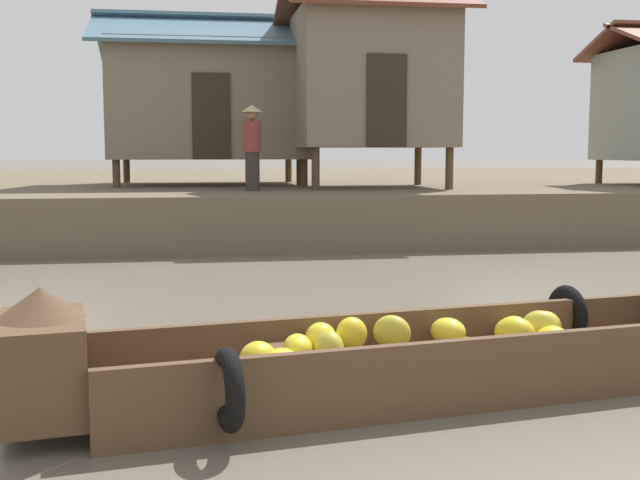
{
  "coord_description": "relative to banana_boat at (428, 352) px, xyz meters",
  "views": [
    {
      "loc": [
        -1.93,
        -1.51,
        1.8
      ],
      "look_at": [
        -0.68,
        6.12,
        0.93
      ],
      "focal_mm": 44.72,
      "sensor_mm": 36.0,
      "label": 1
    }
  ],
  "objects": [
    {
      "name": "ground_plane",
      "position": [
        0.21,
        5.93,
        -0.31
      ],
      "size": [
        300.0,
        300.0,
        0.0
      ],
      "primitive_type": "plane",
      "color": "#665B4C"
    },
    {
      "name": "riverbank_strip",
      "position": [
        0.21,
        17.98,
        0.2
      ],
      "size": [
        160.0,
        20.0,
        1.02
      ],
      "primitive_type": "cube",
      "color": "brown",
      "rests_on": "ground"
    },
    {
      "name": "banana_boat",
      "position": [
        0.0,
        0.0,
        0.0
      ],
      "size": [
        6.02,
        2.29,
        0.95
      ],
      "color": "brown",
      "rests_on": "ground"
    },
    {
      "name": "stilt_house_left",
      "position": [
        -1.26,
        13.0,
        2.65
      ],
      "size": [
        5.08,
        3.66,
        3.86
      ],
      "color": "#4C3826",
      "rests_on": "riverbank_strip"
    },
    {
      "name": "stilt_house_mid_left",
      "position": [
        2.09,
        11.05,
        3.03
      ],
      "size": [
        3.84,
        3.16,
        4.26
      ],
      "color": "#4C3826",
      "rests_on": "riverbank_strip"
    },
    {
      "name": "vendor_person",
      "position": [
        -0.52,
        9.96,
        1.63
      ],
      "size": [
        0.44,
        0.44,
        1.66
      ],
      "color": "#332D28",
      "rests_on": "riverbank_strip"
    }
  ]
}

